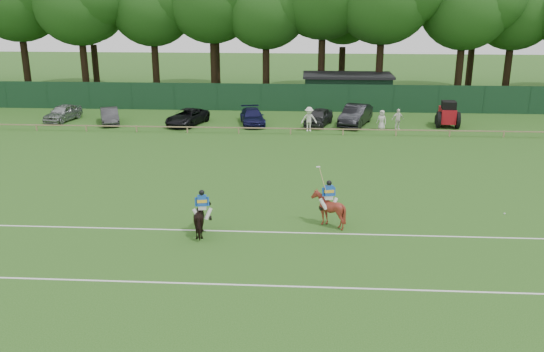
# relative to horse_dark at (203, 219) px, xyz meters

# --- Properties ---
(ground) EXTENTS (160.00, 160.00, 0.00)m
(ground) POSITION_rel_horse_dark_xyz_m (2.32, 1.43, -0.76)
(ground) COLOR #1E4C14
(ground) RESTS_ON ground
(horse_dark) EXTENTS (1.17, 1.94, 1.53)m
(horse_dark) POSITION_rel_horse_dark_xyz_m (0.00, 0.00, 0.00)
(horse_dark) COLOR black
(horse_dark) RESTS_ON ground
(horse_chestnut) EXTENTS (1.63, 1.75, 1.65)m
(horse_chestnut) POSITION_rel_horse_dark_xyz_m (5.62, 1.41, 0.06)
(horse_chestnut) COLOR maroon
(horse_chestnut) RESTS_ON ground
(sedan_silver) EXTENTS (2.36, 4.27, 1.38)m
(sedan_silver) POSITION_rel_horse_dark_xyz_m (-16.04, 23.07, -0.08)
(sedan_silver) COLOR #949799
(sedan_silver) RESTS_ON ground
(sedan_grey) EXTENTS (2.71, 4.15, 1.29)m
(sedan_grey) POSITION_rel_horse_dark_xyz_m (-11.75, 22.30, -0.12)
(sedan_grey) COLOR #2E2F31
(sedan_grey) RESTS_ON ground
(suv_black) EXTENTS (3.40, 5.00, 1.27)m
(suv_black) POSITION_rel_horse_dark_xyz_m (-5.25, 22.26, -0.13)
(suv_black) COLOR black
(suv_black) RESTS_ON ground
(sedan_navy) EXTENTS (2.63, 4.65, 1.27)m
(sedan_navy) POSITION_rel_horse_dark_xyz_m (0.08, 22.72, -0.13)
(sedan_navy) COLOR #13143E
(sedan_navy) RESTS_ON ground
(hatch_grey) EXTENTS (2.74, 4.27, 1.35)m
(hatch_grey) POSITION_rel_horse_dark_xyz_m (5.50, 22.73, -0.09)
(hatch_grey) COLOR #2C2D2F
(hatch_grey) RESTS_ON ground
(estate_black) EXTENTS (3.25, 5.27, 1.64)m
(estate_black) POSITION_rel_horse_dark_xyz_m (8.52, 23.04, 0.06)
(estate_black) COLOR black
(estate_black) RESTS_ON ground
(spectator_left) EXTENTS (1.29, 0.82, 1.91)m
(spectator_left) POSITION_rel_horse_dark_xyz_m (4.72, 20.56, 0.19)
(spectator_left) COLOR silver
(spectator_left) RESTS_ON ground
(spectator_mid) EXTENTS (1.07, 0.70, 1.69)m
(spectator_mid) POSITION_rel_horse_dark_xyz_m (11.69, 21.41, 0.08)
(spectator_mid) COLOR white
(spectator_mid) RESTS_ON ground
(spectator_right) EXTENTS (0.91, 0.80, 1.56)m
(spectator_right) POSITION_rel_horse_dark_xyz_m (10.45, 21.40, 0.02)
(spectator_right) COLOR beige
(spectator_right) RESTS_ON ground
(rider_dark) EXTENTS (0.93, 0.46, 1.41)m
(rider_dark) POSITION_rel_horse_dark_xyz_m (0.00, -0.01, 0.70)
(rider_dark) COLOR silver
(rider_dark) RESTS_ON ground
(rider_chestnut) EXTENTS (0.97, 0.51, 2.05)m
(rider_chestnut) POSITION_rel_horse_dark_xyz_m (5.62, 1.39, 0.80)
(rider_chestnut) COLOR silver
(rider_chestnut) RESTS_ON ground
(polo_ball) EXTENTS (0.09, 0.09, 0.09)m
(polo_ball) POSITION_rel_horse_dark_xyz_m (14.30, 3.32, -0.72)
(polo_ball) COLOR silver
(polo_ball) RESTS_ON ground
(pitch_lines) EXTENTS (60.00, 5.10, 0.01)m
(pitch_lines) POSITION_rel_horse_dark_xyz_m (2.32, -2.07, -0.76)
(pitch_lines) COLOR silver
(pitch_lines) RESTS_ON ground
(pitch_rail) EXTENTS (62.10, 0.10, 0.50)m
(pitch_rail) POSITION_rel_horse_dark_xyz_m (2.32, 19.43, -0.32)
(pitch_rail) COLOR #997F5B
(pitch_rail) RESTS_ON ground
(perimeter_fence) EXTENTS (92.08, 0.08, 2.50)m
(perimeter_fence) POSITION_rel_horse_dark_xyz_m (2.32, 28.43, 0.49)
(perimeter_fence) COLOR #14351E
(perimeter_fence) RESTS_ON ground
(utility_shed) EXTENTS (8.40, 4.40, 3.04)m
(utility_shed) POSITION_rel_horse_dark_xyz_m (8.32, 31.43, 0.77)
(utility_shed) COLOR #14331E
(utility_shed) RESTS_ON ground
(tree_row) EXTENTS (96.00, 12.00, 21.00)m
(tree_row) POSITION_rel_horse_dark_xyz_m (4.32, 36.43, -0.76)
(tree_row) COLOR #26561C
(tree_row) RESTS_ON ground
(tractor) EXTENTS (1.88, 2.65, 2.12)m
(tractor) POSITION_rel_horse_dark_xyz_m (15.86, 22.79, 0.24)
(tractor) COLOR #A00E18
(tractor) RESTS_ON ground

